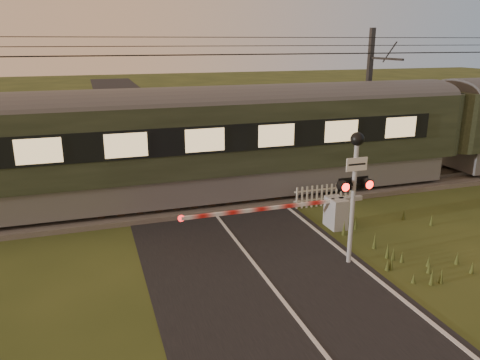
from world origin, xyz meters
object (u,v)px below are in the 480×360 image
object	(u,v)px
train	(441,127)
crossing_signal	(355,175)
picket_fence	(324,195)
catenary_mast	(368,98)
boom_gate	(328,212)

from	to	relation	value
train	crossing_signal	size ratio (longest dim) A/B	11.73
train	picket_fence	xyz separation A→B (m)	(-6.69, -1.89, -1.89)
picket_fence	catenary_mast	distance (m)	6.68
boom_gate	crossing_signal	world-z (taller)	crossing_signal
picket_fence	catenary_mast	xyz separation A→B (m)	(4.33, 4.12, 2.99)
train	picket_fence	distance (m)	7.20
catenary_mast	train	bearing A→B (deg)	-43.27
train	boom_gate	distance (m)	8.73
train	boom_gate	bearing A→B (deg)	-152.82
train	catenary_mast	distance (m)	3.42
crossing_signal	catenary_mast	bearing A→B (deg)	55.40
crossing_signal	train	bearing A→B (deg)	37.47
boom_gate	catenary_mast	xyz separation A→B (m)	(5.25, 6.13, 2.83)
train	picket_fence	world-z (taller)	train
picket_fence	crossing_signal	bearing A→B (deg)	-109.53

